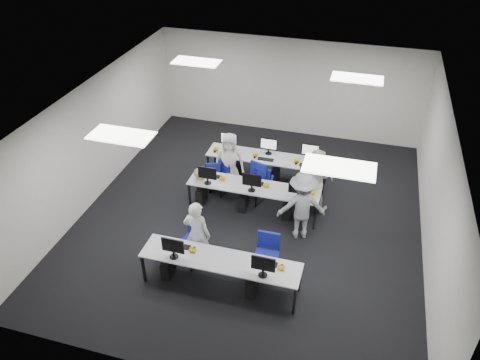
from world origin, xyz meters
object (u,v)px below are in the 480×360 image
(chair_1, at_px, (266,263))
(student_3, at_px, (315,178))
(desk_front, at_px, (220,261))
(photographer, at_px, (302,206))
(desk_mid, at_px, (254,188))
(chair_5, at_px, (214,178))
(chair_0, at_px, (191,250))
(chair_7, at_px, (307,190))
(chair_6, at_px, (264,184))
(student_0, at_px, (197,234))
(student_2, at_px, (229,161))
(chair_3, at_px, (254,189))
(chair_4, at_px, (307,199))
(student_1, at_px, (314,180))
(chair_2, at_px, (220,183))

(chair_1, bearing_deg, student_3, 77.60)
(desk_front, distance_m, photographer, 2.37)
(desk_mid, relative_size, chair_5, 3.87)
(desk_front, height_order, photographer, photographer)
(chair_0, height_order, chair_7, chair_0)
(desk_front, xyz_separation_m, chair_7, (1.18, 3.48, -0.42))
(chair_5, distance_m, chair_6, 1.35)
(student_0, bearing_deg, student_2, -82.68)
(student_0, bearing_deg, chair_3, -98.87)
(student_0, xyz_separation_m, student_3, (2.03, 2.82, -0.06))
(desk_front, relative_size, chair_7, 3.89)
(student_0, xyz_separation_m, photographer, (1.93, 1.49, 0.04))
(chair_5, bearing_deg, chair_6, -15.57)
(chair_6, bearing_deg, chair_0, -109.48)
(chair_4, bearing_deg, chair_1, -102.80)
(chair_0, distance_m, student_0, 0.53)
(chair_0, relative_size, student_1, 0.59)
(student_1, height_order, photographer, photographer)
(chair_6, bearing_deg, chair_4, -18.30)
(chair_0, distance_m, chair_1, 1.63)
(student_0, relative_size, student_1, 0.97)
(chair_5, bearing_deg, student_3, -18.66)
(chair_7, relative_size, student_3, 0.55)
(desk_mid, xyz_separation_m, student_0, (-0.67, -2.09, 0.12))
(desk_front, distance_m, chair_7, 3.70)
(desk_front, height_order, chair_5, chair_5)
(student_3, bearing_deg, chair_0, -136.13)
(chair_2, xyz_separation_m, chair_4, (2.30, -0.10, 0.03))
(desk_mid, bearing_deg, chair_1, -68.65)
(chair_2, relative_size, chair_5, 1.00)
(student_2, bearing_deg, photographer, -46.66)
(desk_mid, bearing_deg, photographer, -25.40)
(chair_2, bearing_deg, student_1, 17.80)
(chair_2, bearing_deg, chair_4, 15.80)
(desk_mid, relative_size, photographer, 1.90)
(student_1, distance_m, photographer, 1.14)
(chair_1, bearing_deg, chair_2, 124.59)
(student_1, relative_size, student_2, 1.04)
(chair_1, xyz_separation_m, chair_5, (-2.06, 2.77, -0.05))
(student_0, distance_m, student_1, 3.32)
(chair_0, height_order, student_3, student_3)
(chair_1, height_order, student_0, student_0)
(student_3, bearing_deg, student_2, 169.77)
(chair_1, height_order, chair_4, chair_1)
(desk_mid, distance_m, chair_1, 2.21)
(chair_0, bearing_deg, student_1, 71.27)
(desk_mid, distance_m, chair_4, 1.40)
(desk_mid, bearing_deg, chair_7, 36.51)
(student_2, bearing_deg, chair_5, 178.41)
(chair_6, height_order, student_1, student_1)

